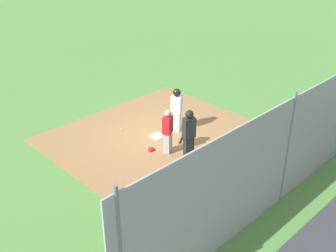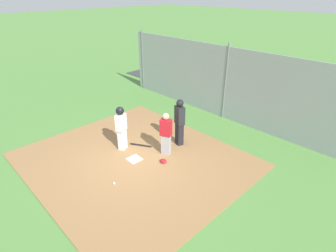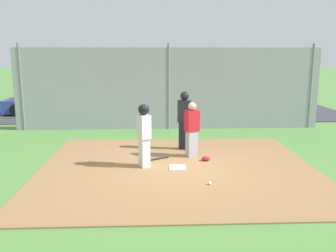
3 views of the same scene
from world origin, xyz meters
name	(u,v)px [view 1 (image 1 of 3)]	position (x,y,z in m)	size (l,w,h in m)	color
ground_plane	(157,137)	(0.00, 0.00, 0.00)	(140.00, 140.00, 0.00)	#51843D
dirt_infield	(157,137)	(0.00, 0.00, 0.01)	(7.20, 6.40, 0.03)	olive
home_plate	(157,136)	(0.00, 0.00, 0.04)	(0.44, 0.44, 0.02)	white
catcher	(168,131)	(-0.49, -1.06, 0.85)	(0.45, 0.39, 1.59)	#9E9EA3
umpire	(189,134)	(-0.34, -1.89, 0.99)	(0.44, 0.37, 1.81)	black
runner	(177,107)	(0.86, -0.14, 0.99)	(0.39, 0.45, 1.67)	silver
baseball_bat	(182,137)	(0.56, -0.74, 0.06)	(0.06, 0.06, 0.83)	black
catcher_mask	(151,149)	(-0.84, -0.60, 0.09)	(0.24, 0.20, 0.12)	#B21923
baseball	(121,130)	(-0.65, 1.28, 0.07)	(0.07, 0.07, 0.07)	white
backstop_fence	(286,151)	(0.00, -5.14, 1.60)	(12.00, 0.10, 3.35)	#93999E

